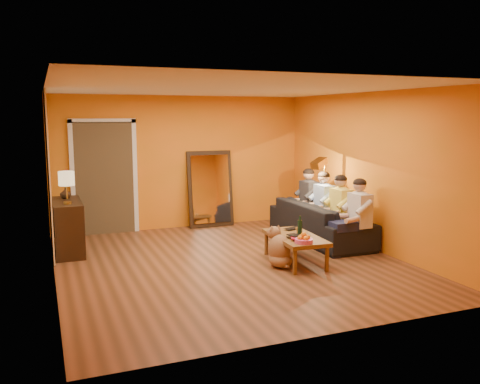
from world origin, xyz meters
name	(u,v)px	position (x,y,z in m)	size (l,w,h in m)	color
room_shell	(222,175)	(0.00, 0.37, 1.30)	(5.00, 5.50, 2.60)	brown
white_accent	(49,173)	(-2.48, 1.75, 1.30)	(0.02, 1.90, 2.58)	white
doorway_recess	(104,178)	(-1.50, 2.83, 1.05)	(1.06, 0.30, 2.10)	#3F2D19
door_jamb_left	(72,180)	(-2.07, 2.71, 1.05)	(0.08, 0.06, 2.20)	white
door_jamb_right	(135,177)	(-0.93, 2.71, 1.05)	(0.08, 0.06, 2.20)	white
door_header	(102,121)	(-1.50, 2.71, 2.12)	(1.22, 0.06, 0.08)	white
mirror_frame	(210,189)	(0.55, 2.63, 0.76)	(0.92, 0.06, 1.52)	black
mirror_glass	(211,189)	(0.55, 2.59, 0.76)	(0.78, 0.02, 1.36)	white
sideboard	(68,227)	(-2.24, 1.55, 0.42)	(0.44, 1.18, 0.85)	black
table_lamp	(67,188)	(-2.24, 1.25, 1.10)	(0.24, 0.24, 0.51)	beige
sofa	(320,221)	(2.00, 0.77, 0.34)	(0.91, 2.33, 0.68)	black
coffee_table	(295,249)	(0.92, -0.33, 0.21)	(0.62, 1.22, 0.42)	brown
floor_lamp	(324,200)	(2.10, 0.82, 0.72)	(0.30, 0.24, 1.44)	#AB8532
dog	(279,246)	(0.61, -0.41, 0.30)	(0.33, 0.52, 0.61)	olive
person_far_left	(360,216)	(2.13, -0.23, 0.61)	(0.70, 0.44, 1.22)	beige
person_mid_left	(341,210)	(2.13, 0.32, 0.61)	(0.70, 0.44, 1.22)	#E7D64D
person_mid_right	(324,205)	(2.13, 0.87, 0.61)	(0.70, 0.44, 1.22)	#99B8EC
person_far_right	(309,201)	(2.13, 1.42, 0.61)	(0.70, 0.44, 1.22)	#313136
fruit_bowl	(304,237)	(0.82, -0.78, 0.50)	(0.26, 0.26, 0.16)	#D94C93
wine_bottle	(300,226)	(0.97, -0.38, 0.58)	(0.07, 0.07, 0.31)	black
tumbler	(299,230)	(1.04, -0.21, 0.46)	(0.10, 0.10, 0.09)	#B27F3F
laptop	(295,229)	(1.10, 0.02, 0.43)	(0.31, 0.20, 0.02)	black
book_lower	(291,239)	(0.74, -0.53, 0.43)	(0.18, 0.24, 0.02)	black
book_mid	(291,237)	(0.75, -0.52, 0.45)	(0.20, 0.27, 0.02)	red
book_upper	(291,236)	(0.74, -0.54, 0.47)	(0.15, 0.20, 0.02)	black
vase	(66,193)	(-2.24, 1.80, 0.94)	(0.18, 0.18, 0.18)	black
flowers	(65,177)	(-2.24, 1.80, 1.21)	(0.17, 0.17, 0.48)	red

